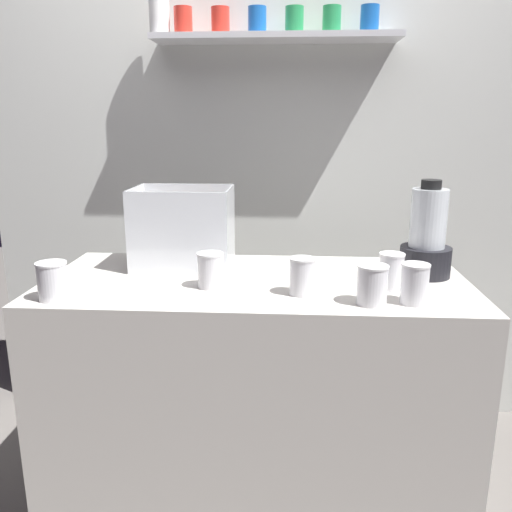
{
  "coord_description": "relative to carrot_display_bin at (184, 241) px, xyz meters",
  "views": [
    {
      "loc": [
        0.11,
        -1.67,
        1.41
      ],
      "look_at": [
        0.0,
        0.0,
        0.98
      ],
      "focal_mm": 36.79,
      "sensor_mm": 36.0,
      "label": 1
    }
  ],
  "objects": [
    {
      "name": "carrot_display_bin",
      "position": [
        0.0,
        0.0,
        0.0
      ],
      "size": [
        0.34,
        0.24,
        0.28
      ],
      "color": "white",
      "rests_on": "counter"
    },
    {
      "name": "juice_cup_pomegranate_far_right",
      "position": [
        0.7,
        -0.23,
        -0.04
      ],
      "size": [
        0.08,
        0.08,
        0.11
      ],
      "color": "white",
      "rests_on": "counter"
    },
    {
      "name": "juice_cup_beet_middle",
      "position": [
        0.42,
        -0.3,
        -0.04
      ],
      "size": [
        0.08,
        0.08,
        0.11
      ],
      "color": "white",
      "rests_on": "counter"
    },
    {
      "name": "juice_cup_beet_far_left",
      "position": [
        -0.32,
        -0.39,
        -0.04
      ],
      "size": [
        0.09,
        0.09,
        0.11
      ],
      "color": "white",
      "rests_on": "counter"
    },
    {
      "name": "counter",
      "position": [
        0.27,
        -0.15,
        -0.54
      ],
      "size": [
        1.4,
        0.64,
        0.9
      ],
      "primitive_type": "cube",
      "color": "beige",
      "rests_on": "ground_plane"
    },
    {
      "name": "juice_cup_carrot_left",
      "position": [
        0.13,
        -0.25,
        -0.04
      ],
      "size": [
        0.08,
        0.08,
        0.11
      ],
      "color": "white",
      "rests_on": "counter"
    },
    {
      "name": "juice_cup_orange_right",
      "position": [
        0.62,
        -0.37,
        -0.04
      ],
      "size": [
        0.09,
        0.09,
        0.12
      ],
      "color": "white",
      "rests_on": "counter"
    },
    {
      "name": "ground_plane",
      "position": [
        0.27,
        -0.15,
        -0.99
      ],
      "size": [
        8.0,
        8.0,
        0.0
      ],
      "primitive_type": "plane",
      "color": "slate"
    },
    {
      "name": "back_wall_unit",
      "position": [
        0.27,
        0.61,
        0.28
      ],
      "size": [
        2.6,
        0.24,
        2.5
      ],
      "color": "silver",
      "rests_on": "ground_plane"
    },
    {
      "name": "blender_pitcher",
      "position": [
        0.84,
        -0.07,
        0.04
      ],
      "size": [
        0.17,
        0.17,
        0.33
      ],
      "color": "black",
      "rests_on": "counter"
    },
    {
      "name": "juice_cup_orange_rightmost",
      "position": [
        0.74,
        -0.36,
        -0.04
      ],
      "size": [
        0.08,
        0.08,
        0.12
      ],
      "color": "white",
      "rests_on": "counter"
    }
  ]
}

